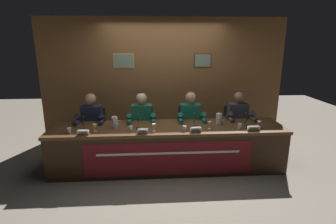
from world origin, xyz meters
The scene contains 29 objects.
ground_plane centered at (0.00, 0.00, 0.00)m, with size 12.00×12.00×0.00m, color gray.
wall_back_panelled centered at (0.00, 1.39, 1.30)m, with size 5.10×0.14×2.60m.
conference_table centered at (0.00, -0.12, 0.52)m, with size 3.90×0.85×0.74m.
chair_far_left centered at (-1.35, 0.61, 0.45)m, with size 0.44×0.44×0.91m.
panelist_far_left centered at (-1.35, 0.41, 0.72)m, with size 0.51×0.48×1.24m.
nameplate_far_left centered at (-1.32, -0.33, 0.78)m, with size 0.17×0.06×0.08m.
juice_glass_far_left centered at (-1.17, -0.17, 0.83)m, with size 0.06×0.06×0.12m.
water_cup_far_left centered at (-1.56, -0.22, 0.78)m, with size 0.06×0.06×0.08m.
microphone_far_left centered at (-1.38, -0.10, 0.81)m, with size 0.06×0.17×0.22m.
chair_center_left centered at (-0.45, 0.61, 0.45)m, with size 0.44×0.44×0.91m.
panelist_center_left centered at (-0.45, 0.41, 0.72)m, with size 0.51×0.48×1.24m.
nameplate_center_left centered at (-0.41, -0.33, 0.78)m, with size 0.16×0.06×0.08m.
juice_glass_center_left centered at (-0.24, -0.22, 0.83)m, with size 0.06×0.06×0.12m.
water_cup_center_left centered at (-0.60, -0.20, 0.78)m, with size 0.06×0.06×0.08m.
microphone_center_left centered at (-0.50, -0.05, 0.81)m, with size 0.06×0.17×0.22m.
chair_center_right centered at (0.45, 0.61, 0.45)m, with size 0.44×0.44×0.91m.
panelist_center_right centered at (0.45, 0.41, 0.72)m, with size 0.51×0.48×1.24m.
nameplate_center_right centered at (0.42, -0.31, 0.78)m, with size 0.17×0.06×0.08m.
juice_glass_center_right centered at (0.67, -0.17, 0.83)m, with size 0.06×0.06×0.12m.
water_cup_center_right centered at (0.24, -0.25, 0.78)m, with size 0.06×0.06×0.08m.
microphone_center_right centered at (0.44, -0.04, 0.81)m, with size 0.06×0.17×0.22m.
chair_far_right centered at (1.35, 0.61, 0.45)m, with size 0.44×0.44×0.91m.
panelist_far_right centered at (1.35, 0.41, 0.72)m, with size 0.51×0.48×1.24m.
nameplate_far_right centered at (1.35, -0.31, 0.78)m, with size 0.19×0.06×0.08m.
juice_glass_far_right centered at (1.48, -0.19, 0.83)m, with size 0.06×0.06×0.12m.
water_cup_far_right centered at (1.16, -0.19, 0.78)m, with size 0.06×0.06×0.08m.
microphone_far_right centered at (1.32, -0.08, 0.81)m, with size 0.06×0.17×0.22m.
water_pitcher_left_side centered at (-0.88, -0.01, 0.83)m, with size 0.15×0.10×0.21m.
water_pitcher_right_side centered at (0.88, 0.06, 0.83)m, with size 0.15×0.10×0.21m.
Camera 1 is at (-0.29, -4.20, 2.11)m, focal length 28.21 mm.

